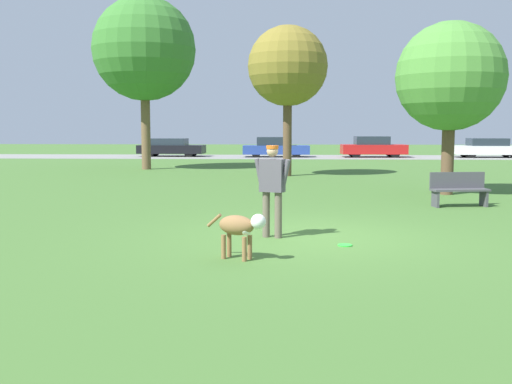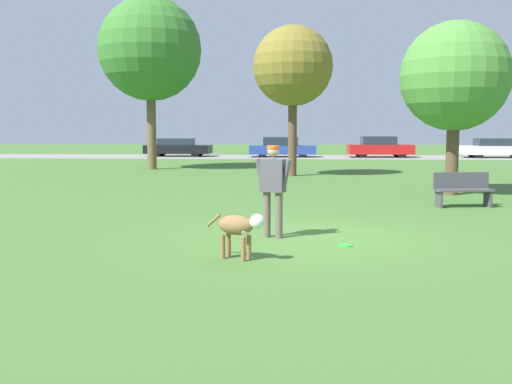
{
  "view_description": "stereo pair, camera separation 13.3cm",
  "coord_description": "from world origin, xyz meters",
  "views": [
    {
      "loc": [
        -0.35,
        -10.47,
        1.92
      ],
      "look_at": [
        -0.84,
        -0.95,
        0.9
      ],
      "focal_mm": 42.0,
      "sensor_mm": 36.0,
      "label": 1
    },
    {
      "loc": [
        -0.22,
        -10.46,
        1.92
      ],
      "look_at": [
        -0.84,
        -0.95,
        0.9
      ],
      "focal_mm": 42.0,
      "sensor_mm": 36.0,
      "label": 2
    }
  ],
  "objects": [
    {
      "name": "tree_mid_center",
      "position": [
        -0.34,
        13.63,
        4.34
      ],
      "size": [
        3.17,
        3.17,
        5.96
      ],
      "color": "brown",
      "rests_on": "ground_plane"
    },
    {
      "name": "parked_car_black",
      "position": [
        -8.2,
        29.78,
        0.61
      ],
      "size": [
        4.49,
        1.97,
        1.23
      ],
      "rotation": [
        0.0,
        0.0,
        -0.04
      ],
      "color": "black",
      "rests_on": "ground_plane"
    },
    {
      "name": "parked_car_white",
      "position": [
        12.78,
        29.32,
        0.62
      ],
      "size": [
        4.55,
        1.81,
        1.26
      ],
      "rotation": [
        0.0,
        0.0,
        0.0
      ],
      "color": "white",
      "rests_on": "ground_plane"
    },
    {
      "name": "parked_car_red",
      "position": [
        5.3,
        29.33,
        0.68
      ],
      "size": [
        4.25,
        1.94,
        1.38
      ],
      "rotation": [
        0.0,
        0.0,
        0.03
      ],
      "color": "red",
      "rests_on": "ground_plane"
    },
    {
      "name": "parked_car_blue",
      "position": [
        -1.12,
        29.26,
        0.64
      ],
      "size": [
        4.43,
        1.91,
        1.33
      ],
      "rotation": [
        0.0,
        0.0,
        0.04
      ],
      "color": "#284293",
      "rests_on": "ground_plane"
    },
    {
      "name": "dog",
      "position": [
        -1.03,
        -1.86,
        0.48
      ],
      "size": [
        0.94,
        0.56,
        0.7
      ],
      "rotation": [
        0.0,
        0.0,
        5.84
      ],
      "color": "olive",
      "rests_on": "ground_plane"
    },
    {
      "name": "ground_plane",
      "position": [
        0.0,
        0.0,
        0.0
      ],
      "size": [
        120.0,
        120.0,
        0.0
      ],
      "primitive_type": "plane",
      "color": "#426B2D"
    },
    {
      "name": "far_road_strip",
      "position": [
        0.0,
        29.42,
        0.01
      ],
      "size": [
        120.0,
        6.0,
        0.01
      ],
      "color": "gray",
      "rests_on": "ground_plane"
    },
    {
      "name": "tree_far_left",
      "position": [
        -6.92,
        17.16,
        5.51
      ],
      "size": [
        4.73,
        4.73,
        7.89
      ],
      "color": "brown",
      "rests_on": "ground_plane"
    },
    {
      "name": "tree_near_right",
      "position": [
        4.29,
        7.09,
        3.36
      ],
      "size": [
        3.1,
        3.1,
        4.94
      ],
      "color": "brown",
      "rests_on": "ground_plane"
    },
    {
      "name": "park_bench",
      "position": [
        3.87,
        4.38,
        0.45
      ],
      "size": [
        1.45,
        0.62,
        0.84
      ],
      "rotation": [
        0.0,
        0.0,
        0.16
      ],
      "color": "#47474C",
      "rests_on": "ground_plane"
    },
    {
      "name": "frisbee",
      "position": [
        0.61,
        -0.74,
        0.01
      ],
      "size": [
        0.24,
        0.24,
        0.02
      ],
      "color": "#33D838",
      "rests_on": "ground_plane"
    },
    {
      "name": "person",
      "position": [
        -0.6,
        -0.06,
        0.96
      ],
      "size": [
        0.67,
        0.35,
        1.62
      ],
      "rotation": [
        0.0,
        0.0,
        -0.36
      ],
      "color": "#665B4C",
      "rests_on": "ground_plane"
    }
  ]
}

